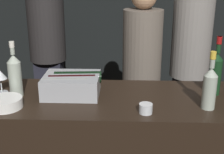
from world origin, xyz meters
name	(u,v)px	position (x,y,z in m)	size (l,w,h in m)	color
ice_bin_with_bottles	(72,84)	(-0.25, 0.35, 1.08)	(0.35, 0.27, 0.13)	#9EA0A5
bowl_white	(5,103)	(-0.59, 0.14, 1.04)	(0.19, 0.19, 0.06)	white
wine_glass	(0,75)	(-0.70, 0.37, 1.12)	(0.08, 0.08, 0.15)	silver
candle_votive	(146,108)	(0.19, 0.10, 1.04)	(0.07, 0.07, 0.05)	silver
red_wine_bottle_burgundy	(216,71)	(0.63, 0.40, 1.16)	(0.07, 0.07, 0.36)	#143319
rose_wine_bottle	(210,86)	(0.54, 0.18, 1.14)	(0.08, 0.08, 0.33)	#9EA899
white_wine_bottle	(15,74)	(-0.58, 0.32, 1.15)	(0.08, 0.08, 0.34)	#9EA899
person_in_hoodie	(142,70)	(0.22, 1.14, 0.92)	(0.33, 0.33, 1.65)	black
person_blond_tee	(48,46)	(-0.78, 1.93, 0.94)	(0.40, 0.40, 1.70)	black
person_grey_polo	(190,56)	(0.65, 1.26, 1.02)	(0.34, 0.34, 1.81)	black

